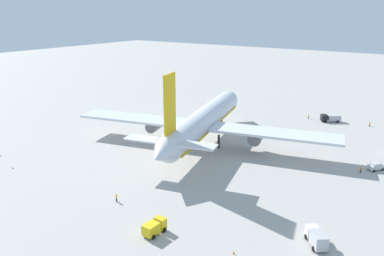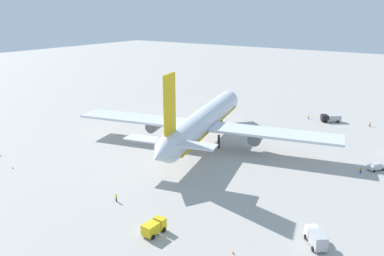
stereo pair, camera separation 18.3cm
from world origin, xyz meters
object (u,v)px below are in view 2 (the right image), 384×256
object	(u,v)px
ground_worker_0	(116,198)
airliner	(203,121)
service_van	(376,166)
service_truck_1	(154,227)
service_truck_2	(316,238)
service_truck_3	(331,118)
traffic_cone_0	(233,252)
ground_worker_1	(361,170)
traffic_cone_2	(1,155)
ground_worker_2	(370,124)
traffic_cone_1	(13,168)
ground_worker_3	(309,117)

from	to	relation	value
ground_worker_0	airliner	bearing A→B (deg)	5.92
airliner	service_van	distance (m)	48.54
service_truck_1	service_truck_2	size ratio (longest dim) A/B	0.83
service_truck_3	traffic_cone_0	xyz separation A→B (m)	(-89.99, -8.00, -1.21)
ground_worker_1	traffic_cone_2	xyz separation A→B (m)	(-45.06, 86.06, -0.62)
service_van	ground_worker_2	world-z (taller)	service_van
ground_worker_1	traffic_cone_2	distance (m)	97.15
service_truck_2	ground_worker_1	xyz separation A→B (m)	(37.15, -0.04, -0.68)
traffic_cone_2	service_van	bearing A→B (deg)	-61.03
service_truck_2	ground_worker_0	distance (m)	41.09
service_truck_1	ground_worker_1	bearing A→B (deg)	-27.13
service_truck_3	ground_worker_0	bearing A→B (deg)	166.29
traffic_cone_0	ground_worker_0	bearing A→B (deg)	86.19
service_truck_1	service_truck_3	distance (m)	93.12
service_van	ground_worker_2	bearing A→B (deg)	11.93
service_truck_1	traffic_cone_1	size ratio (longest dim) A/B	8.70
ground_worker_0	ground_worker_1	distance (m)	60.72
ground_worker_1	traffic_cone_2	bearing A→B (deg)	117.64
ground_worker_2	service_truck_1	bearing A→B (deg)	167.98
ground_worker_2	traffic_cone_1	size ratio (longest dim) A/B	2.95
service_van	ground_worker_3	world-z (taller)	service_van
ground_worker_0	traffic_cone_0	distance (m)	29.55
airliner	service_truck_2	xyz separation A→B (m)	(-32.76, -44.50, -5.78)
service_truck_1	ground_worker_3	xyz separation A→B (m)	(92.02, 0.96, -0.56)
ground_worker_3	traffic_cone_0	size ratio (longest dim) A/B	3.01
service_truck_2	traffic_cone_0	world-z (taller)	service_truck_2
service_truck_3	traffic_cone_0	size ratio (longest dim) A/B	13.00
service_van	ground_worker_2	distance (m)	40.93
ground_worker_0	traffic_cone_0	world-z (taller)	ground_worker_0
airliner	traffic_cone_2	xyz separation A→B (m)	(-40.67, 41.52, -7.09)
service_van	traffic_cone_0	xyz separation A→B (m)	(-51.53, 13.63, -0.76)
service_truck_2	service_truck_3	size ratio (longest dim) A/B	0.80
traffic_cone_1	service_truck_2	bearing A→B (deg)	-81.80
service_truck_3	ground_worker_0	xyz separation A→B (m)	(-88.03, 21.48, -0.61)
service_truck_2	traffic_cone_0	distance (m)	14.92
service_van	service_truck_2	bearing A→B (deg)	176.04
ground_worker_1	traffic_cone_2	size ratio (longest dim) A/B	3.20
service_van	ground_worker_1	distance (m)	5.01
service_truck_2	service_van	distance (m)	41.39
service_truck_1	service_truck_2	world-z (taller)	service_truck_2
ground_worker_2	airliner	bearing A→B (deg)	141.31
airliner	traffic_cone_1	size ratio (longest dim) A/B	145.07
service_van	traffic_cone_0	distance (m)	53.31
ground_worker_0	ground_worker_1	xyz separation A→B (m)	(45.43, -40.29, 0.02)
service_van	airliner	bearing A→B (deg)	100.21
airliner	traffic_cone_2	distance (m)	58.55
service_van	traffic_cone_1	bearing A→B (deg)	123.72
traffic_cone_2	service_truck_2	bearing A→B (deg)	-84.74
traffic_cone_2	airliner	bearing A→B (deg)	-45.59
service_truck_3	traffic_cone_1	xyz separation A→B (m)	(-90.60, 56.47, -1.21)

